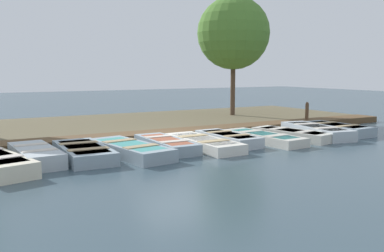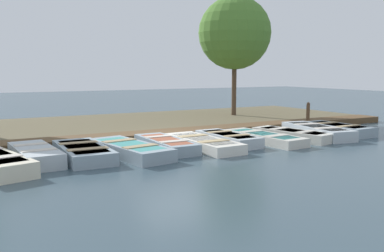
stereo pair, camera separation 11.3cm
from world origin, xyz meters
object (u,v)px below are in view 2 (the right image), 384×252
(rowboat_1, at_px, (35,155))
(rowboat_3, at_px, (130,149))
(rowboat_7, at_px, (264,138))
(rowboat_4, at_px, (166,144))
(rowboat_10, at_px, (337,129))
(rowboat_2, at_px, (83,152))
(rowboat_8, at_px, (292,134))
(rowboat_6, at_px, (228,139))
(rowboat_9, at_px, (317,131))
(mooring_post_far, at_px, (308,114))
(park_tree_left, at_px, (235,33))
(rowboat_5, at_px, (203,143))

(rowboat_1, distance_m, rowboat_3, 2.65)
(rowboat_3, bearing_deg, rowboat_7, 80.90)
(rowboat_4, bearing_deg, rowboat_10, 88.13)
(rowboat_2, xyz_separation_m, rowboat_8, (0.25, 7.70, -0.02))
(rowboat_6, distance_m, rowboat_9, 3.98)
(rowboat_1, xyz_separation_m, mooring_post_far, (-2.28, 12.32, 0.33))
(park_tree_left, bearing_deg, rowboat_10, 4.44)
(rowboat_1, xyz_separation_m, rowboat_6, (0.08, 6.34, -0.03))
(rowboat_7, bearing_deg, rowboat_1, -97.78)
(rowboat_7, bearing_deg, rowboat_2, -97.30)
(rowboat_1, bearing_deg, park_tree_left, 116.61)
(rowboat_2, relative_size, rowboat_6, 1.10)
(mooring_post_far, height_order, park_tree_left, park_tree_left)
(rowboat_1, height_order, rowboat_7, rowboat_1)
(rowboat_6, xyz_separation_m, rowboat_8, (0.29, 2.66, -0.01))
(park_tree_left, bearing_deg, rowboat_6, -35.84)
(rowboat_4, distance_m, rowboat_5, 1.24)
(rowboat_5, relative_size, rowboat_10, 1.16)
(rowboat_1, xyz_separation_m, rowboat_10, (0.24, 11.49, -0.02))
(rowboat_6, xyz_separation_m, rowboat_7, (0.29, 1.34, -0.03))
(mooring_post_far, bearing_deg, rowboat_8, -51.48)
(rowboat_1, bearing_deg, rowboat_6, 85.91)
(rowboat_5, bearing_deg, rowboat_9, 88.48)
(rowboat_7, distance_m, park_tree_left, 8.61)
(rowboat_3, relative_size, rowboat_8, 1.08)
(rowboat_10, height_order, park_tree_left, park_tree_left)
(rowboat_7, distance_m, mooring_post_far, 5.35)
(rowboat_1, bearing_deg, rowboat_7, 83.91)
(rowboat_3, distance_m, rowboat_6, 3.73)
(rowboat_4, xyz_separation_m, rowboat_5, (0.33, 1.19, -0.01))
(rowboat_8, bearing_deg, park_tree_left, 151.05)
(rowboat_2, height_order, rowboat_7, rowboat_2)
(rowboat_3, height_order, mooring_post_far, mooring_post_far)
(rowboat_5, height_order, rowboat_8, rowboat_8)
(rowboat_2, relative_size, rowboat_7, 0.88)
(rowboat_6, relative_size, mooring_post_far, 2.52)
(rowboat_5, distance_m, mooring_post_far, 7.62)
(rowboat_2, xyz_separation_m, rowboat_6, (-0.04, 5.05, -0.01))
(rowboat_10, bearing_deg, rowboat_6, -94.53)
(rowboat_8, bearing_deg, rowboat_2, -104.40)
(rowboat_1, height_order, rowboat_6, rowboat_1)
(rowboat_3, distance_m, rowboat_10, 8.87)
(rowboat_8, xyz_separation_m, mooring_post_far, (-2.64, 3.32, 0.37))
(rowboat_2, bearing_deg, rowboat_7, 89.14)
(rowboat_4, xyz_separation_m, mooring_post_far, (-2.29, 8.33, 0.37))
(rowboat_3, distance_m, rowboat_9, 7.69)
(rowboat_8, xyz_separation_m, rowboat_9, (-0.06, 1.31, 0.03))
(rowboat_6, bearing_deg, rowboat_4, -93.37)
(rowboat_4, bearing_deg, park_tree_left, 132.10)
(rowboat_1, height_order, rowboat_10, rowboat_1)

